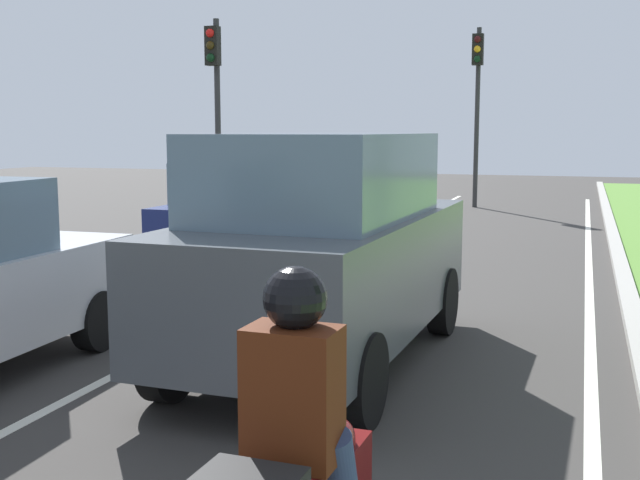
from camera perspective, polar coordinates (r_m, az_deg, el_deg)
The scene contains 9 objects.
ground_plane at distance 12.69m, azimuth 2.42°, elevation -2.56°, with size 60.00×60.00×0.00m, color #383533.
lane_line_center at distance 12.90m, azimuth -0.57°, elevation -2.37°, with size 0.12×32.00×0.01m, color silver.
lane_line_right_edge at distance 12.21m, azimuth 18.91°, elevation -3.39°, with size 0.12×32.00×0.01m, color silver.
curb_right at distance 12.21m, azimuth 21.27°, elevation -3.23°, with size 0.24×48.00×0.12m, color #9E9B93.
car_suv_ahead at distance 7.71m, azimuth 0.26°, elevation -0.59°, with size 2.09×4.56×2.28m.
car_hatchback_far at distance 13.71m, azimuth -5.87°, elevation 1.92°, with size 1.80×3.74×1.78m.
rider_person at distance 3.48m, azimuth -1.78°, elevation -10.84°, with size 0.51×0.41×1.16m.
traffic_light_overhead_left at distance 19.13m, azimuth -7.60°, elevation 10.98°, with size 0.32×0.50×4.92m.
traffic_light_far_median at distance 24.19m, azimuth 11.32°, elevation 10.85°, with size 0.32×0.50×5.32m.
Camera 1 is at (3.46, 2.01, 2.31)m, focal length 44.22 mm.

